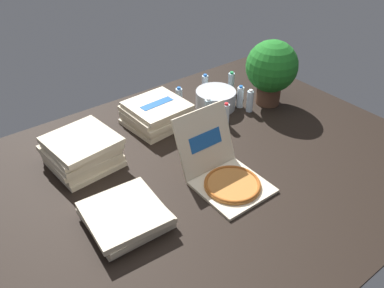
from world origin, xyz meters
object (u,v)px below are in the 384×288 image
open_pizza_box (225,173)px  water_bottle_0 (205,85)px  water_bottle_4 (231,83)px  pizza_stack_right_far (125,216)px  water_bottle_3 (226,115)px  ice_bucket (216,99)px  potted_plant (272,68)px  water_bottle_6 (250,101)px  pizza_stack_center_far (156,114)px  water_bottle_2 (240,97)px  water_bottle_5 (179,98)px  pizza_stack_left_near (82,151)px  water_bottle_1 (208,110)px

open_pizza_box → water_bottle_0: (0.65, 1.02, 0.02)m
water_bottle_4 → open_pizza_box: bearing=-133.7°
pizza_stack_right_far → water_bottle_3: water_bottle_3 is taller
ice_bucket → potted_plant: size_ratio=0.61×
water_bottle_6 → pizza_stack_center_far: bearing=157.4°
water_bottle_2 → water_bottle_5: bearing=145.7°
water_bottle_2 → water_bottle_6: same height
open_pizza_box → pizza_stack_left_near: bearing=131.3°
pizza_stack_left_near → water_bottle_3: pizza_stack_left_near is taller
pizza_stack_right_far → water_bottle_1: bearing=28.4°
water_bottle_2 → potted_plant: bearing=-21.1°
open_pizza_box → pizza_stack_left_near: 0.98m
ice_bucket → water_bottle_1: size_ratio=1.70×
water_bottle_3 → pizza_stack_left_near: bearing=169.0°
pizza_stack_left_near → water_bottle_0: size_ratio=2.42×
water_bottle_1 → water_bottle_4: same height
water_bottle_1 → water_bottle_5: 0.30m
ice_bucket → water_bottle_0: (0.07, 0.23, 0.02)m
water_bottle_2 → water_bottle_6: 0.10m
water_bottle_4 → water_bottle_0: bearing=154.7°
potted_plant → water_bottle_6: bearing=-178.2°
water_bottle_0 → water_bottle_6: (0.11, -0.45, 0.00)m
water_bottle_4 → potted_plant: bearing=-70.4°
pizza_stack_center_far → potted_plant: bearing=-17.2°
water_bottle_4 → water_bottle_3: bearing=-136.2°
pizza_stack_center_far → water_bottle_6: 0.79m
ice_bucket → open_pizza_box: bearing=-126.5°
water_bottle_1 → potted_plant: size_ratio=0.36×
pizza_stack_left_near → water_bottle_1: bearing=-4.1°
ice_bucket → pizza_stack_right_far: bearing=-150.8°
pizza_stack_right_far → water_bottle_1: water_bottle_1 is taller
open_pizza_box → water_bottle_6: 0.95m
water_bottle_3 → potted_plant: (0.53, 0.05, 0.23)m
water_bottle_3 → water_bottle_0: bearing=69.0°
open_pizza_box → water_bottle_0: 1.21m
pizza_stack_center_far → water_bottle_3: water_bottle_3 is taller
pizza_stack_right_far → pizza_stack_center_far: 1.07m
pizza_stack_right_far → water_bottle_4: size_ratio=2.32×
open_pizza_box → pizza_stack_right_far: bearing=173.7°
water_bottle_5 → water_bottle_0: bearing=10.6°
open_pizza_box → potted_plant: potted_plant is taller
water_bottle_4 → pizza_stack_center_far: bearing=-176.9°
ice_bucket → water_bottle_4: bearing=23.9°
water_bottle_0 → water_bottle_3: same height
pizza_stack_right_far → pizza_stack_left_near: bearing=86.6°
pizza_stack_center_far → potted_plant: 1.03m
ice_bucket → water_bottle_2: bearing=-35.4°
water_bottle_6 → water_bottle_3: bearing=-171.8°
ice_bucket → pizza_stack_center_far: bearing=171.3°
ice_bucket → water_bottle_0: bearing=73.0°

